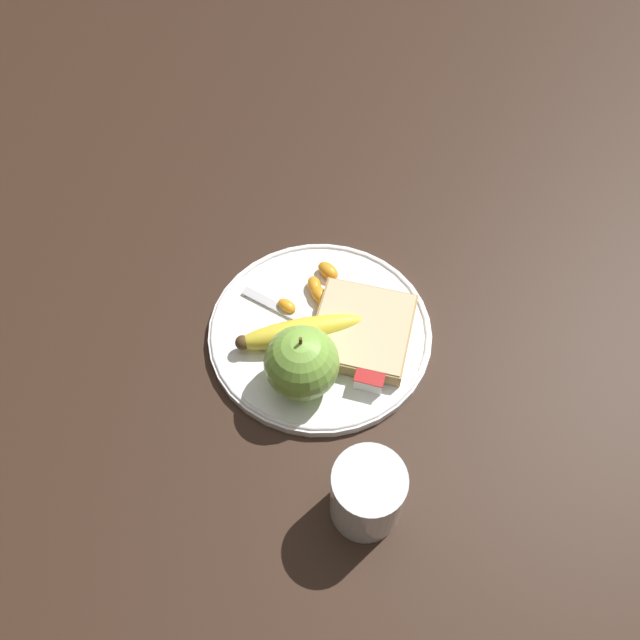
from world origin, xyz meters
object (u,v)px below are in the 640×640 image
object	(u,v)px
apple	(299,362)
bread_slice	(362,330)
fork	(317,328)
jam_packet	(371,373)
banana	(301,332)
juice_glass	(367,495)
plate	(320,331)

from	to	relation	value
apple	bread_slice	world-z (taller)	apple
apple	fork	size ratio (longest dim) A/B	0.52
apple	jam_packet	world-z (taller)	apple
banana	jam_packet	xyz separation A→B (m)	(-0.03, -0.09, -0.01)
juice_glass	fork	xyz separation A→B (m)	(0.19, 0.10, -0.03)
apple	bread_slice	bearing A→B (deg)	-34.12
plate	juice_glass	distance (m)	0.22
banana	fork	bearing A→B (deg)	-36.46
fork	bread_slice	bearing A→B (deg)	22.31
bread_slice	apple	bearing A→B (deg)	145.88
apple	banana	world-z (taller)	apple
juice_glass	bread_slice	world-z (taller)	juice_glass
banana	fork	size ratio (longest dim) A/B	0.84
fork	apple	bearing A→B (deg)	-74.47
fork	jam_packet	size ratio (longest dim) A/B	4.42
apple	jam_packet	size ratio (longest dim) A/B	2.27
bread_slice	fork	distance (m)	0.05
apple	bread_slice	distance (m)	0.10
banana	bread_slice	distance (m)	0.07
juice_glass	fork	world-z (taller)	juice_glass
bread_slice	fork	world-z (taller)	bread_slice
banana	plate	bearing A→B (deg)	-42.21
juice_glass	banana	bearing A→B (deg)	34.82
juice_glass	banana	world-z (taller)	juice_glass
apple	banana	xyz separation A→B (m)	(0.05, 0.01, -0.03)
plate	banana	world-z (taller)	banana
juice_glass	plate	bearing A→B (deg)	27.92
fork	juice_glass	bearing A→B (deg)	-45.62
jam_packet	juice_glass	bearing A→B (deg)	-169.13
plate	bread_slice	world-z (taller)	bread_slice
jam_packet	plate	bearing A→B (deg)	57.11
apple	juice_glass	bearing A→B (deg)	-138.32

